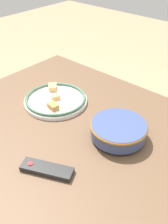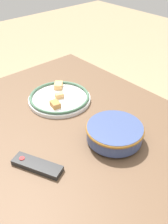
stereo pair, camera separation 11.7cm
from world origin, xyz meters
The scene contains 4 objects.
dining_table centered at (0.00, 0.00, 0.64)m, with size 1.43×1.07×0.71m.
noodle_bowl centered at (-0.08, -0.11, 0.75)m, with size 0.23×0.23×0.07m.
food_plate centered at (0.30, -0.13, 0.72)m, with size 0.31×0.31×0.05m.
tv_remote centered at (0.00, 0.20, 0.72)m, with size 0.20×0.13×0.02m.
Camera 2 is at (-0.60, 0.51, 1.42)m, focal length 42.00 mm.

